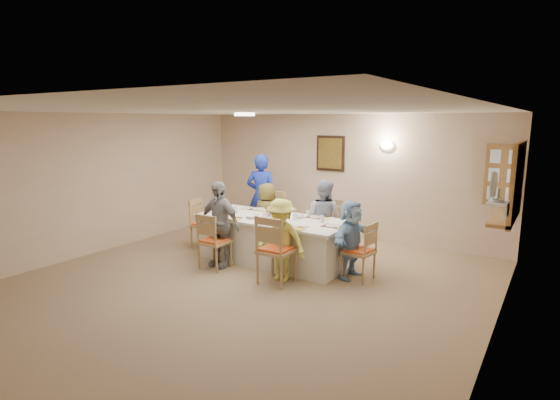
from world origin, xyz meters
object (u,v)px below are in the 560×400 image
Objects in this scene: diner_back_left at (267,215)px; diner_front_left at (219,224)px; chair_back_right at (326,228)px; diner_back_right at (323,219)px; dining_table at (273,240)px; caregiver at (262,196)px; chair_front_right at (277,249)px; chair_front_left at (215,240)px; desk_fan at (496,190)px; chair_right_end at (359,250)px; chair_back_left at (270,219)px; condiment_ketchup at (272,210)px; chair_left_end at (205,223)px; diner_right_end at (351,239)px; serving_hatch at (517,182)px; diner_front_right at (281,240)px.

diner_front_left is at bearing 89.25° from diner_back_left.
diner_front_left is at bearing -131.65° from chair_back_right.
diner_front_left reaches higher than diner_back_right.
diner_back_left is at bearing 131.42° from dining_table.
diner_back_left is (-0.60, 0.68, 0.23)m from dining_table.
chair_back_right is 0.70× the size of diner_front_left.
caregiver is (-1.05, 1.15, 0.48)m from dining_table.
chair_front_right is (0.60, -0.80, 0.14)m from dining_table.
caregiver reaches higher than diner_front_left.
chair_front_left is at bearing -87.69° from diner_front_left.
chair_right_end is at bearing 172.74° from desk_fan.
chair_back_left reaches higher than condiment_ketchup.
chair_left_end is 2.97m from diner_right_end.
chair_right_end is 3.58× the size of condiment_ketchup.
diner_back_right is at bearing -119.74° from chair_right_end.
diner_front_left is (-4.07, -1.80, -0.79)m from serving_hatch.
dining_table is 1.55m from chair_right_end.
serving_hatch is 1.63× the size of chair_left_end.
chair_front_left is 1.00× the size of chair_left_end.
diner_right_end reaches higher than chair_back_left.
diner_back_right is 1.07m from diner_right_end.
dining_table is 2.15× the size of diner_back_left.
serving_hatch is 1.63× the size of chair_front_left.
dining_table is 1.00m from chair_front_left.
chair_front_right is 1.22m from diner_front_left.
chair_back_right is 0.82× the size of diner_back_left.
serving_hatch is 1.24× the size of diner_right_end.
diner_back_right is at bearing 50.88° from diner_front_left.
dining_table is 2.85× the size of chair_left_end.
chair_back_right is 1.15m from diner_right_end.
chair_right_end is 0.74× the size of diner_right_end.
chair_right_end is 2.27m from diner_front_left.
chair_back_left is 2.17m from diner_right_end.
chair_back_right is 1.60m from chair_front_right.
desk_fan is 0.25× the size of diner_right_end.
condiment_ketchup is (0.57, 0.70, 0.18)m from diner_front_left.
diner_front_right is at bearing 91.92° from diner_back_right.
diner_back_right reaches higher than chair_front_right.
chair_front_right is at bearing 91.92° from diner_back_right.
chair_left_end is 0.75× the size of diner_back_left.
chair_left_end is 0.76× the size of diner_right_end.
desk_fan is at bearing -3.93° from dining_table.
serving_hatch is at bearing 17.86° from dining_table.
caregiver reaches higher than diner_right_end.
caregiver reaches higher than chair_front_left.
condiment_ketchup is (-3.50, -1.10, -0.62)m from serving_hatch.
chair_front_left is 2.04m from caregiver.
diner_right_end is (2.02, 0.80, 0.14)m from chair_front_left.
condiment_ketchup reaches higher than chair_front_left.
chair_back_left is at bearing -59.67° from chair_left_end.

